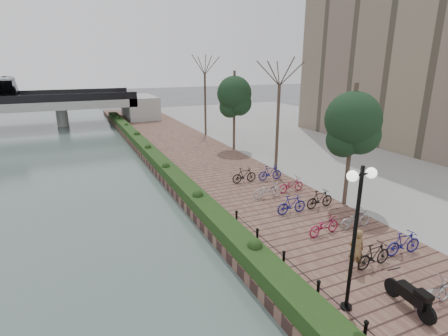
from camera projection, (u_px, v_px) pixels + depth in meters
promenade at (217, 174)px, 25.16m from camera, size 8.00×75.00×0.50m
inland_pavement at (380, 152)px, 31.42m from camera, size 24.00×75.00×0.50m
hedge at (161, 163)px, 25.85m from camera, size 1.10×56.00×0.60m
chain_fence at (339, 311)px, 10.43m from camera, size 0.10×14.10×0.70m
lamppost at (358, 209)px, 10.09m from camera, size 1.02×0.32×4.71m
motorcycle at (410, 295)px, 10.91m from camera, size 0.68×1.71×1.04m
pedestrian at (356, 250)px, 12.90m from camera, size 0.71×0.58×1.66m
bicycle_parking at (325, 213)px, 16.93m from camera, size 2.40×14.69×1.00m
street_trees at (307, 135)px, 21.52m from camera, size 3.20×37.12×6.80m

